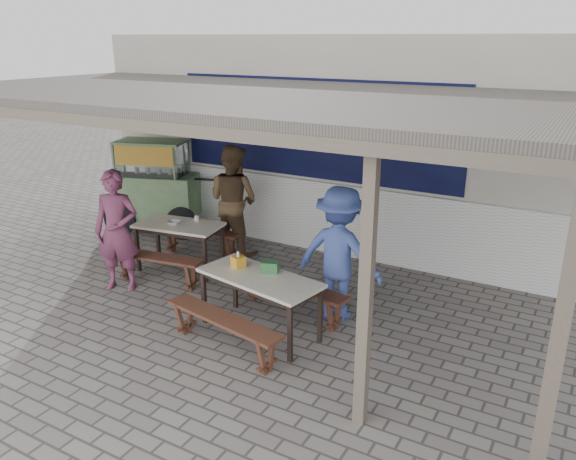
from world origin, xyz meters
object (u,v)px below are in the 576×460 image
at_px(donation_box, 270,267).
at_px(patron_street_side, 117,231).
at_px(bench_left_street, 158,263).
at_px(patron_wall_side, 233,200).
at_px(table_left, 179,229).
at_px(condiment_bowl, 174,222).
at_px(vendor_cart, 156,183).
at_px(bench_left_wall, 200,236).
at_px(tissue_box, 238,262).
at_px(condiment_jar, 197,218).
at_px(patron_right_table, 340,254).
at_px(table_right, 260,282).
at_px(bench_right_street, 223,325).
at_px(bench_right_wall, 292,290).

bearing_deg(donation_box, patron_street_side, -178.46).
distance_m(bench_left_street, patron_wall_side, 1.75).
bearing_deg(donation_box, bench_left_street, 172.31).
height_order(table_left, condiment_bowl, condiment_bowl).
relative_size(patron_street_side, donation_box, 8.55).
bearing_deg(condiment_bowl, vendor_cart, 139.74).
xyz_separation_m(bench_left_wall, vendor_cart, (-1.47, 0.63, 0.59)).
bearing_deg(tissue_box, donation_box, 8.17).
height_order(table_left, bench_left_wall, table_left).
relative_size(condiment_jar, condiment_bowl, 0.41).
relative_size(table_left, donation_box, 6.81).
distance_m(patron_right_table, tissue_box, 1.28).
bearing_deg(table_left, vendor_cart, 132.83).
relative_size(table_right, condiment_bowl, 8.68).
xyz_separation_m(patron_street_side, donation_box, (2.48, 0.07, -0.05)).
relative_size(table_left, bench_right_street, 0.83).
xyz_separation_m(vendor_cart, tissue_box, (3.34, -2.20, -0.10)).
relative_size(patron_wall_side, patron_right_table, 1.06).
height_order(bench_left_street, condiment_bowl, condiment_bowl).
distance_m(bench_left_street, patron_right_table, 2.78).
xyz_separation_m(bench_right_wall, tissue_box, (-0.49, -0.50, 0.48)).
distance_m(donation_box, condiment_jar, 2.35).
distance_m(bench_right_street, condiment_jar, 2.74).
bearing_deg(donation_box, condiment_jar, 150.42).
height_order(vendor_cart, condiment_bowl, vendor_cart).
xyz_separation_m(bench_left_wall, donation_box, (2.28, -1.51, 0.48)).
bearing_deg(vendor_cart, table_left, -57.27).
bearing_deg(bench_left_street, tissue_box, -20.47).
height_order(patron_wall_side, condiment_jar, patron_wall_side).
bearing_deg(tissue_box, bench_right_wall, 45.62).
xyz_separation_m(table_right, condiment_bowl, (-2.20, 1.03, 0.10)).
height_order(bench_right_wall, vendor_cart, vendor_cart).
bearing_deg(bench_left_wall, patron_wall_side, 35.46).
bearing_deg(bench_left_street, donation_box, -16.55).
bearing_deg(table_left, condiment_jar, 52.73).
relative_size(tissue_box, donation_box, 0.69).
distance_m(bench_right_wall, donation_box, 0.65).
distance_m(bench_left_wall, bench_right_wall, 2.58).
bearing_deg(vendor_cart, bench_right_wall, -42.88).
bearing_deg(vendor_cart, donation_box, -48.59).
relative_size(bench_left_street, tissue_box, 10.07).
height_order(bench_right_wall, patron_street_side, patron_street_side).
relative_size(bench_right_wall, condiment_bowl, 8.82).
relative_size(bench_right_wall, condiment_jar, 21.27).
xyz_separation_m(table_right, vendor_cart, (-3.71, 2.30, 0.25)).
distance_m(bench_right_street, patron_right_table, 1.74).
bearing_deg(bench_right_street, table_right, 90.00).
height_order(table_right, donation_box, donation_box).
height_order(bench_left_street, bench_right_wall, same).
bearing_deg(table_right, condiment_bowl, 165.62).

